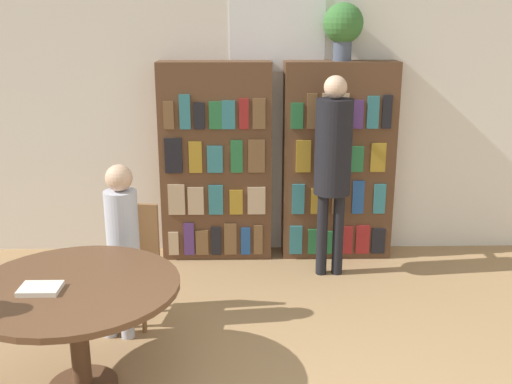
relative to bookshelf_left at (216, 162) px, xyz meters
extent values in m
cube|color=silver|center=(0.59, 0.20, 0.55)|extent=(6.40, 0.06, 3.00)
cube|color=white|center=(0.59, 0.16, 1.40)|extent=(0.90, 0.01, 1.10)
cube|color=brown|center=(0.00, 0.01, 0.00)|extent=(1.06, 0.32, 1.91)
cube|color=tan|center=(-0.42, -0.16, -0.77)|extent=(0.10, 0.02, 0.24)
cube|color=#4C2D6B|center=(-0.27, -0.16, -0.73)|extent=(0.10, 0.02, 0.33)
cube|color=brown|center=(-0.14, -0.16, -0.77)|extent=(0.12, 0.02, 0.25)
cube|color=black|center=(-0.01, -0.16, -0.75)|extent=(0.10, 0.02, 0.28)
cube|color=brown|center=(0.13, -0.16, -0.73)|extent=(0.12, 0.02, 0.32)
cube|color=navy|center=(0.28, -0.16, -0.75)|extent=(0.09, 0.02, 0.27)
cube|color=brown|center=(0.40, -0.16, -0.74)|extent=(0.09, 0.02, 0.30)
cube|color=tan|center=(-0.38, -0.16, -0.33)|extent=(0.16, 0.02, 0.30)
cube|color=tan|center=(-0.19, -0.16, -0.34)|extent=(0.15, 0.02, 0.27)
cube|color=#2D707A|center=(0.00, -0.16, -0.33)|extent=(0.14, 0.02, 0.29)
cube|color=olive|center=(0.19, -0.16, -0.36)|extent=(0.13, 0.02, 0.24)
cube|color=tan|center=(0.39, -0.16, -0.34)|extent=(0.17, 0.02, 0.27)
cube|color=black|center=(-0.39, -0.16, 0.10)|extent=(0.16, 0.02, 0.33)
cube|color=olive|center=(-0.19, -0.16, 0.09)|extent=(0.12, 0.02, 0.30)
cube|color=#2D707A|center=(0.00, -0.16, 0.07)|extent=(0.15, 0.02, 0.26)
cube|color=#236638|center=(0.20, -0.16, 0.09)|extent=(0.11, 0.02, 0.31)
cube|color=brown|center=(0.39, -0.16, 0.10)|extent=(0.16, 0.02, 0.31)
cube|color=brown|center=(-0.42, -0.16, 0.48)|extent=(0.10, 0.02, 0.26)
cube|color=#2D707A|center=(-0.27, -0.16, 0.51)|extent=(0.10, 0.02, 0.32)
cube|color=black|center=(-0.14, -0.16, 0.48)|extent=(0.10, 0.02, 0.24)
cube|color=#236638|center=(0.01, -0.16, 0.48)|extent=(0.12, 0.02, 0.25)
cube|color=#2D707A|center=(0.13, -0.16, 0.49)|extent=(0.12, 0.02, 0.26)
cube|color=maroon|center=(0.27, -0.16, 0.49)|extent=(0.09, 0.02, 0.28)
cube|color=brown|center=(0.41, -0.16, 0.50)|extent=(0.12, 0.02, 0.28)
cube|color=brown|center=(1.18, 0.01, 0.00)|extent=(1.06, 0.32, 1.91)
cube|color=#2D707A|center=(0.77, -0.16, -0.75)|extent=(0.12, 0.02, 0.29)
cube|color=#236638|center=(0.94, -0.16, -0.76)|extent=(0.09, 0.02, 0.25)
cube|color=#236638|center=(1.10, -0.16, -0.78)|extent=(0.14, 0.02, 0.23)
cube|color=maroon|center=(1.27, -0.16, -0.75)|extent=(0.12, 0.02, 0.28)
cube|color=maroon|center=(1.43, -0.16, -0.75)|extent=(0.13, 0.02, 0.29)
cube|color=black|center=(1.59, -0.16, -0.76)|extent=(0.13, 0.02, 0.26)
cube|color=#2D707A|center=(0.79, -0.16, -0.33)|extent=(0.12, 0.02, 0.30)
cube|color=olive|center=(0.98, -0.16, -0.35)|extent=(0.14, 0.02, 0.25)
cube|color=brown|center=(1.18, -0.16, -0.31)|extent=(0.12, 0.02, 0.32)
cube|color=navy|center=(1.37, -0.16, -0.31)|extent=(0.11, 0.02, 0.33)
cube|color=#2D707A|center=(1.57, -0.16, -0.33)|extent=(0.11, 0.02, 0.29)
cube|color=olive|center=(0.83, -0.16, 0.09)|extent=(0.14, 0.02, 0.31)
cube|color=olive|center=(1.06, -0.16, 0.07)|extent=(0.20, 0.02, 0.27)
cube|color=#236638|center=(1.30, -0.16, 0.06)|extent=(0.19, 0.02, 0.25)
cube|color=olive|center=(1.54, -0.16, 0.08)|extent=(0.14, 0.02, 0.28)
cube|color=#236638|center=(0.76, -0.16, 0.47)|extent=(0.11, 0.02, 0.24)
cube|color=brown|center=(0.90, -0.16, 0.52)|extent=(0.09, 0.02, 0.33)
cube|color=tan|center=(1.04, -0.16, 0.52)|extent=(0.10, 0.02, 0.33)
cube|color=tan|center=(1.19, -0.16, 0.52)|extent=(0.10, 0.02, 0.33)
cube|color=#4C2D6B|center=(1.32, -0.16, 0.49)|extent=(0.12, 0.02, 0.26)
cube|color=#2D707A|center=(1.46, -0.16, 0.51)|extent=(0.11, 0.02, 0.30)
cube|color=black|center=(1.59, -0.16, 0.51)|extent=(0.09, 0.02, 0.31)
cylinder|color=#475166|center=(1.18, 0.01, 1.05)|extent=(0.17, 0.17, 0.19)
sphere|color=#387033|center=(1.18, 0.01, 1.30)|extent=(0.37, 0.37, 0.37)
cylinder|color=brown|center=(-0.78, -2.26, -0.59)|extent=(0.12, 0.12, 0.66)
cylinder|color=brown|center=(-0.78, -2.26, -0.24)|extent=(1.30, 1.30, 0.04)
cube|color=brown|center=(-0.63, -1.37, -0.51)|extent=(0.46, 0.46, 0.04)
cube|color=brown|center=(-0.60, -1.19, -0.27)|extent=(0.40, 0.10, 0.45)
cylinder|color=brown|center=(-0.49, -1.56, -0.74)|extent=(0.04, 0.04, 0.42)
cylinder|color=brown|center=(-0.83, -1.51, -0.74)|extent=(0.04, 0.04, 0.42)
cylinder|color=brown|center=(-0.44, -1.23, -0.74)|extent=(0.04, 0.04, 0.42)
cylinder|color=brown|center=(-0.77, -1.17, -0.74)|extent=(0.04, 0.04, 0.42)
cube|color=#B2B7C6|center=(-0.65, -1.51, -0.43)|extent=(0.29, 0.35, 0.12)
cylinder|color=#B2B7C6|center=(-0.64, -1.43, -0.12)|extent=(0.24, 0.24, 0.50)
sphere|color=tan|center=(-0.64, -1.43, 0.23)|extent=(0.20, 0.20, 0.20)
cylinder|color=#B2B7C6|center=(-0.60, -1.63, -0.72)|extent=(0.10, 0.10, 0.46)
cylinder|color=#B2B7C6|center=(-0.74, -1.61, -0.72)|extent=(0.10, 0.10, 0.46)
cylinder|color=black|center=(0.98, -0.50, -0.56)|extent=(0.10, 0.10, 0.78)
cylinder|color=black|center=(1.13, -0.50, -0.56)|extent=(0.10, 0.10, 0.78)
cylinder|color=black|center=(1.06, -0.50, 0.25)|extent=(0.33, 0.33, 0.85)
sphere|color=#DBB293|center=(1.06, -0.50, 0.77)|extent=(0.20, 0.20, 0.20)
cylinder|color=black|center=(1.15, -0.22, 0.46)|extent=(0.07, 0.30, 0.07)
cube|color=silver|center=(-0.95, -2.36, -0.21)|extent=(0.24, 0.18, 0.03)
camera|label=1|loc=(0.27, -5.64, 1.35)|focal=42.00mm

